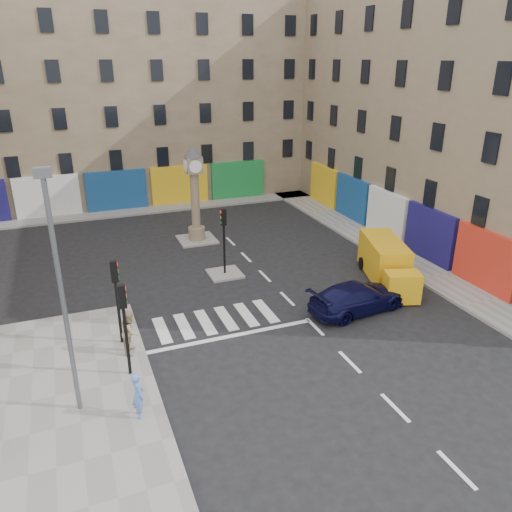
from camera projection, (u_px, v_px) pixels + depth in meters
ground at (326, 338)px, 21.64m from camera, size 120.00×120.00×0.00m
sidewalk_left at (56, 430)px, 16.18m from camera, size 7.00×16.00×0.15m
sidewalk_right at (369, 239)px, 33.19m from camera, size 2.60×30.00×0.15m
sidewalk_far at (146, 210)px, 39.47m from camera, size 32.00×2.40×0.15m
island_near at (225, 274)px, 27.86m from camera, size 1.80×1.80×0.12m
island_far at (197, 240)px, 33.05m from camera, size 2.40×2.40×0.12m
building_right at (462, 112)px, 32.36m from camera, size 10.00×30.00×16.00m
building_far at (125, 93)px, 41.35m from camera, size 32.00×10.00×17.00m
traffic_light_left_near at (124, 316)px, 18.04m from camera, size 0.28×0.22×3.70m
traffic_light_left_far at (116, 289)px, 20.12m from camera, size 0.28×0.22×3.70m
traffic_light_island at (224, 231)px, 26.92m from camera, size 0.28×0.22×3.70m
lamp_post at (60, 285)px, 15.38m from camera, size 0.50×0.25×8.30m
clock_pillar at (195, 188)px, 31.75m from camera, size 1.20×1.20×6.10m
navy_sedan at (357, 297)px, 23.68m from camera, size 5.13×2.66×1.42m
yellow_van at (387, 263)px, 26.77m from camera, size 3.44×6.06×2.11m
pedestrian_blue at (138, 395)px, 16.43m from camera, size 0.51×0.67×1.67m
pedestrian_tan at (130, 331)px, 20.03m from camera, size 0.95×1.08×1.85m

